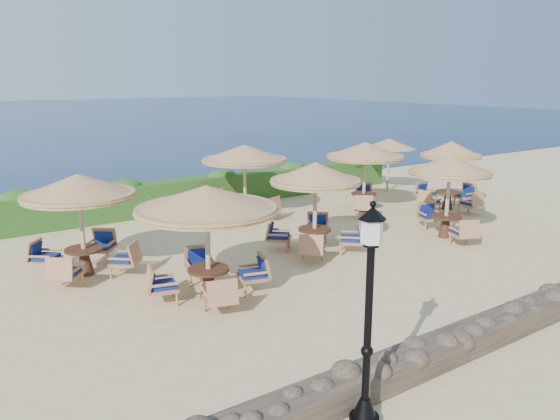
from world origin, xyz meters
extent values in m
plane|color=beige|center=(0.00, 0.00, 0.00)|extent=(120.00, 120.00, 0.00)
cube|color=#224C18|center=(0.00, 7.20, 0.60)|extent=(18.00, 0.90, 1.20)
cube|color=brown|center=(0.00, -6.20, 0.22)|extent=(15.00, 0.65, 0.44)
cone|color=black|center=(-4.80, -6.80, 0.30)|extent=(0.36, 0.36, 0.30)
cylinder|color=black|center=(-4.80, -6.80, 1.55)|extent=(0.11, 0.11, 2.40)
cylinder|color=silver|center=(-4.80, -6.80, 2.98)|extent=(0.30, 0.30, 0.36)
cone|color=black|center=(-4.80, -6.80, 3.22)|extent=(0.40, 0.40, 0.18)
cylinder|color=tan|center=(7.80, 5.20, 1.10)|extent=(0.10, 0.10, 2.20)
cone|color=#9E6D41|center=(7.80, 5.20, 2.18)|extent=(2.30, 2.30, 0.45)
cylinder|color=tan|center=(-4.43, -1.17, 1.20)|extent=(0.12, 0.12, 2.40)
cone|color=#9E6D41|center=(-4.43, -1.17, 2.38)|extent=(3.25, 3.25, 0.55)
cylinder|color=#9E6D41|center=(-4.43, -1.17, 2.10)|extent=(3.18, 3.18, 0.14)
cylinder|color=#442618|center=(-4.43, -1.17, 0.68)|extent=(0.96, 0.96, 0.06)
cone|color=#442618|center=(-4.43, -1.17, 0.33)|extent=(0.44, 0.44, 0.64)
cylinder|color=tan|center=(-0.28, 0.17, 1.20)|extent=(0.12, 0.12, 2.40)
cone|color=#9E6D41|center=(-0.28, 0.17, 2.38)|extent=(2.64, 2.64, 0.55)
cylinder|color=#9E6D41|center=(-0.28, 0.17, 2.10)|extent=(2.58, 2.58, 0.14)
cylinder|color=#442618|center=(-0.28, 0.17, 0.68)|extent=(0.96, 0.96, 0.06)
cone|color=#442618|center=(-0.28, 0.17, 0.33)|extent=(0.44, 0.44, 0.64)
cylinder|color=tan|center=(4.13, -1.01, 1.20)|extent=(0.12, 0.12, 2.40)
cone|color=#9E6D41|center=(4.13, -1.01, 2.38)|extent=(2.58, 2.58, 0.55)
cylinder|color=#9E6D41|center=(4.13, -1.01, 2.10)|extent=(2.53, 2.53, 0.14)
cylinder|color=#442618|center=(4.13, -1.01, 0.68)|extent=(0.96, 0.96, 0.06)
cone|color=#442618|center=(4.13, -1.01, 0.33)|extent=(0.44, 0.44, 0.64)
cylinder|color=tan|center=(-6.38, 2.02, 1.20)|extent=(0.12, 0.12, 2.40)
cone|color=#9E6D41|center=(-6.38, 2.02, 2.38)|extent=(2.83, 2.83, 0.55)
cylinder|color=#9E6D41|center=(-6.38, 2.02, 2.10)|extent=(2.78, 2.78, 0.14)
cylinder|color=#442618|center=(-6.38, 2.02, 0.68)|extent=(0.96, 0.96, 0.06)
cone|color=#442618|center=(-6.38, 2.02, 0.33)|extent=(0.44, 0.44, 0.64)
cylinder|color=tan|center=(0.22, 4.95, 1.20)|extent=(0.12, 0.12, 2.40)
cone|color=#9E6D41|center=(0.22, 4.95, 2.38)|extent=(3.10, 3.10, 0.55)
cylinder|color=#9E6D41|center=(0.22, 4.95, 2.10)|extent=(3.03, 3.03, 0.14)
cylinder|color=#442618|center=(0.22, 4.95, 0.68)|extent=(0.96, 0.96, 0.06)
cone|color=#442618|center=(0.22, 4.95, 0.33)|extent=(0.44, 0.44, 0.64)
cylinder|color=tan|center=(4.40, 3.11, 1.20)|extent=(0.12, 0.12, 2.40)
cone|color=#9E6D41|center=(4.40, 3.11, 2.38)|extent=(2.93, 2.93, 0.55)
cylinder|color=#9E6D41|center=(4.40, 3.11, 2.10)|extent=(2.87, 2.87, 0.14)
cylinder|color=#442618|center=(4.40, 3.11, 0.68)|extent=(0.96, 0.96, 0.06)
cone|color=#442618|center=(4.40, 3.11, 0.33)|extent=(0.44, 0.44, 0.64)
cylinder|color=tan|center=(7.32, 1.49, 1.20)|extent=(0.12, 0.12, 2.40)
cone|color=#9E6D41|center=(7.32, 1.49, 2.38)|extent=(2.29, 2.29, 0.55)
cylinder|color=#9E6D41|center=(7.32, 1.49, 2.10)|extent=(2.25, 2.25, 0.14)
cylinder|color=#442618|center=(7.32, 1.49, 0.68)|extent=(0.96, 0.96, 0.06)
cone|color=#442618|center=(7.32, 1.49, 0.33)|extent=(0.44, 0.44, 0.64)
camera|label=1|loc=(-9.80, -11.91, 4.95)|focal=35.00mm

